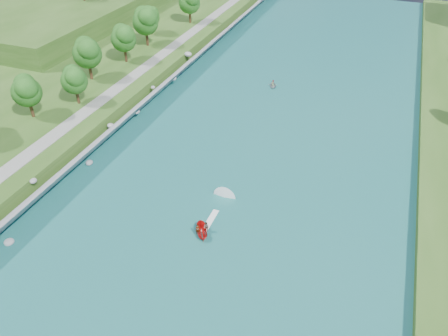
% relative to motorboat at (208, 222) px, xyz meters
% --- Properties ---
extents(ground, '(260.00, 260.00, 0.00)m').
position_rel_motorboat_xyz_m(ground, '(0.36, -5.76, -0.68)').
color(ground, '#2D5119').
rests_on(ground, ground).
extents(river_water, '(55.00, 240.00, 0.10)m').
position_rel_motorboat_xyz_m(river_water, '(0.36, 14.24, -0.63)').
color(river_water, '#195C60').
rests_on(river_water, ground).
extents(berm_west, '(45.00, 240.00, 3.50)m').
position_rel_motorboat_xyz_m(berm_west, '(-49.64, 14.24, 1.07)').
color(berm_west, '#2D5119').
rests_on(berm_west, ground).
extents(riprap_bank, '(4.30, 236.00, 4.17)m').
position_rel_motorboat_xyz_m(riprap_bank, '(-25.49, 13.61, 1.12)').
color(riprap_bank, slate).
rests_on(riprap_bank, ground).
extents(riverside_path, '(3.00, 200.00, 0.10)m').
position_rel_motorboat_xyz_m(riverside_path, '(-32.14, 14.24, 2.87)').
color(riverside_path, gray).
rests_on(riverside_path, berm_west).
extents(motorboat, '(3.60, 18.68, 2.01)m').
position_rel_motorboat_xyz_m(motorboat, '(0.00, 0.00, 0.00)').
color(motorboat, red).
rests_on(motorboat, river_water).
extents(raft, '(2.76, 3.36, 1.56)m').
position_rel_motorboat_xyz_m(raft, '(-3.74, 47.75, -0.22)').
color(raft, gray).
rests_on(raft, river_water).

